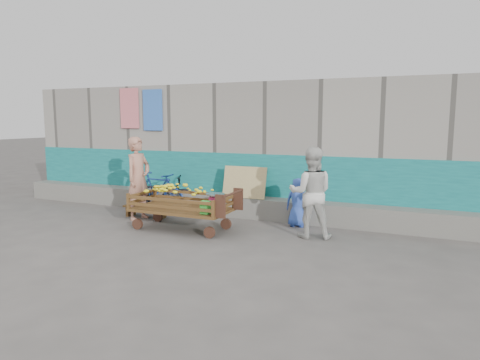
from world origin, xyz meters
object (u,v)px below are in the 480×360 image
at_px(vendor_man, 138,178).
at_px(bicycle_blue, 157,191).
at_px(banana_cart, 180,199).
at_px(bicycle_dark, 161,194).
at_px(bench, 146,209).
at_px(woman, 311,193).
at_px(child, 298,202).

height_order(vendor_man, bicycle_blue, vendor_man).
height_order(banana_cart, bicycle_dark, banana_cart).
bearing_deg(vendor_man, bench, -1.63).
bearing_deg(vendor_man, woman, -83.96).
xyz_separation_m(banana_cart, bicycle_blue, (-1.41, 1.26, -0.14)).
xyz_separation_m(bench, vendor_man, (-0.02, -0.20, 0.71)).
height_order(bench, child, child).
bearing_deg(bench, vendor_man, -96.76).
bearing_deg(bicycle_blue, child, -88.17).
bearing_deg(child, bicycle_blue, -4.58).
relative_size(vendor_man, bicycle_blue, 1.15).
bearing_deg(bench, child, 9.16).
relative_size(banana_cart, bicycle_dark, 1.31).
distance_m(bench, bicycle_dark, 0.70).
bearing_deg(bicycle_dark, child, -116.65).
relative_size(vendor_man, child, 1.81).
bearing_deg(banana_cart, bicycle_blue, 138.28).
bearing_deg(bicycle_blue, woman, -97.68).
bearing_deg(woman, bicycle_dark, -26.81).
relative_size(woman, bicycle_blue, 1.06).
relative_size(bench, bicycle_blue, 0.66).
xyz_separation_m(bench, child, (3.34, 0.54, 0.31)).
height_order(banana_cart, bicycle_blue, bicycle_blue).
xyz_separation_m(banana_cart, child, (2.08, 1.14, -0.11)).
height_order(woman, bicycle_dark, woman).
bearing_deg(woman, bench, -17.10).
xyz_separation_m(woman, child, (-0.44, 0.68, -0.34)).
bearing_deg(woman, child, -72.10).
bearing_deg(banana_cart, woman, 10.36).
relative_size(banana_cart, bench, 2.05).
xyz_separation_m(vendor_man, bicycle_blue, (-0.13, 0.86, -0.43)).
xyz_separation_m(woman, bicycle_blue, (-3.93, 0.80, -0.36)).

